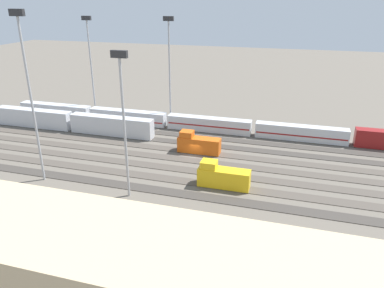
{
  "coord_description": "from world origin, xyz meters",
  "views": [
    {
      "loc": [
        -21.46,
        75.05,
        34.37
      ],
      "look_at": [
        0.77,
        -1.25,
        2.5
      ],
      "focal_mm": 34.46,
      "sensor_mm": 36.0,
      "label": 1
    }
  ],
  "objects_px": {
    "maintenance_shed": "(114,274)",
    "light_mast_0": "(90,55)",
    "train_on_track_2": "(72,122)",
    "train_on_track_6": "(222,177)",
    "light_mast_3": "(28,81)",
    "light_mast_1": "(123,108)",
    "light_mast_2": "(169,59)",
    "train_on_track_0": "(201,124)",
    "train_on_track_3": "(198,144)"
  },
  "relations": [
    {
      "from": "train_on_track_3",
      "to": "light_mast_0",
      "type": "height_order",
      "value": "light_mast_0"
    },
    {
      "from": "light_mast_0",
      "to": "light_mast_1",
      "type": "bearing_deg",
      "value": 126.4
    },
    {
      "from": "train_on_track_6",
      "to": "train_on_track_3",
      "type": "relative_size",
      "value": 1.0
    },
    {
      "from": "train_on_track_0",
      "to": "train_on_track_6",
      "type": "bearing_deg",
      "value": 112.11
    },
    {
      "from": "train_on_track_6",
      "to": "light_mast_3",
      "type": "relative_size",
      "value": 0.31
    },
    {
      "from": "light_mast_2",
      "to": "maintenance_shed",
      "type": "bearing_deg",
      "value": 103.95
    },
    {
      "from": "light_mast_1",
      "to": "light_mast_3",
      "type": "distance_m",
      "value": 19.6
    },
    {
      "from": "maintenance_shed",
      "to": "light_mast_0",
      "type": "bearing_deg",
      "value": -58.38
    },
    {
      "from": "train_on_track_6",
      "to": "light_mast_1",
      "type": "xyz_separation_m",
      "value": [
        15.86,
        8.27,
        14.76
      ]
    },
    {
      "from": "train_on_track_6",
      "to": "light_mast_2",
      "type": "xyz_separation_m",
      "value": [
        21.86,
        -32.19,
        16.53
      ]
    },
    {
      "from": "train_on_track_3",
      "to": "train_on_track_2",
      "type": "bearing_deg",
      "value": -7.66
    },
    {
      "from": "light_mast_0",
      "to": "maintenance_shed",
      "type": "relative_size",
      "value": 0.5
    },
    {
      "from": "light_mast_2",
      "to": "maintenance_shed",
      "type": "relative_size",
      "value": 0.5
    },
    {
      "from": "light_mast_1",
      "to": "light_mast_0",
      "type": "bearing_deg",
      "value": -53.6
    },
    {
      "from": "train_on_track_0",
      "to": "light_mast_0",
      "type": "xyz_separation_m",
      "value": [
        34.77,
        -3.92,
        16.47
      ]
    },
    {
      "from": "train_on_track_2",
      "to": "light_mast_0",
      "type": "relative_size",
      "value": 1.61
    },
    {
      "from": "light_mast_1",
      "to": "train_on_track_0",
      "type": "bearing_deg",
      "value": -95.47
    },
    {
      "from": "light_mast_1",
      "to": "light_mast_2",
      "type": "xyz_separation_m",
      "value": [
        6.0,
        -40.46,
        1.77
      ]
    },
    {
      "from": "train_on_track_6",
      "to": "light_mast_1",
      "type": "bearing_deg",
      "value": 27.56
    },
    {
      "from": "light_mast_2",
      "to": "light_mast_1",
      "type": "bearing_deg",
      "value": 98.44
    },
    {
      "from": "train_on_track_0",
      "to": "light_mast_2",
      "type": "distance_m",
      "value": 19.36
    },
    {
      "from": "light_mast_0",
      "to": "light_mast_3",
      "type": "distance_m",
      "value": 42.72
    },
    {
      "from": "light_mast_2",
      "to": "light_mast_3",
      "type": "bearing_deg",
      "value": 71.31
    },
    {
      "from": "maintenance_shed",
      "to": "light_mast_1",
      "type": "bearing_deg",
      "value": -67.68
    },
    {
      "from": "light_mast_1",
      "to": "maintenance_shed",
      "type": "height_order",
      "value": "light_mast_1"
    },
    {
      "from": "train_on_track_0",
      "to": "light_mast_1",
      "type": "relative_size",
      "value": 4.34
    },
    {
      "from": "train_on_track_6",
      "to": "maintenance_shed",
      "type": "height_order",
      "value": "maintenance_shed"
    },
    {
      "from": "light_mast_0",
      "to": "light_mast_2",
      "type": "distance_m",
      "value": 25.17
    },
    {
      "from": "train_on_track_3",
      "to": "light_mast_3",
      "type": "height_order",
      "value": "light_mast_3"
    },
    {
      "from": "train_on_track_0",
      "to": "maintenance_shed",
      "type": "distance_m",
      "value": 63.67
    },
    {
      "from": "light_mast_1",
      "to": "train_on_track_6",
      "type": "bearing_deg",
      "value": -152.44
    },
    {
      "from": "train_on_track_2",
      "to": "maintenance_shed",
      "type": "relative_size",
      "value": 0.8
    },
    {
      "from": "train_on_track_2",
      "to": "light_mast_2",
      "type": "height_order",
      "value": "light_mast_2"
    },
    {
      "from": "light_mast_2",
      "to": "light_mast_3",
      "type": "xyz_separation_m",
      "value": [
        13.29,
        39.29,
        1.49
      ]
    },
    {
      "from": "train_on_track_0",
      "to": "train_on_track_6",
      "type": "height_order",
      "value": "train_on_track_6"
    },
    {
      "from": "light_mast_3",
      "to": "maintenance_shed",
      "type": "relative_size",
      "value": 0.55
    },
    {
      "from": "train_on_track_6",
      "to": "light_mast_1",
      "type": "height_order",
      "value": "light_mast_1"
    },
    {
      "from": "light_mast_2",
      "to": "light_mast_3",
      "type": "relative_size",
      "value": 0.91
    },
    {
      "from": "train_on_track_3",
      "to": "light_mast_1",
      "type": "distance_m",
      "value": 28.39
    },
    {
      "from": "train_on_track_2",
      "to": "light_mast_3",
      "type": "relative_size",
      "value": 1.45
    },
    {
      "from": "light_mast_0",
      "to": "light_mast_1",
      "type": "relative_size",
      "value": 1.11
    },
    {
      "from": "train_on_track_0",
      "to": "light_mast_0",
      "type": "distance_m",
      "value": 38.68
    },
    {
      "from": "light_mast_2",
      "to": "light_mast_3",
      "type": "distance_m",
      "value": 41.5
    },
    {
      "from": "train_on_track_2",
      "to": "light_mast_3",
      "type": "height_order",
      "value": "light_mast_3"
    },
    {
      "from": "train_on_track_0",
      "to": "maintenance_shed",
      "type": "bearing_deg",
      "value": 95.94
    },
    {
      "from": "light_mast_0",
      "to": "light_mast_1",
      "type": "height_order",
      "value": "light_mast_0"
    },
    {
      "from": "light_mast_0",
      "to": "light_mast_3",
      "type": "xyz_separation_m",
      "value": [
        -11.82,
        41.02,
        1.66
      ]
    },
    {
      "from": "light_mast_3",
      "to": "train_on_track_2",
      "type": "bearing_deg",
      "value": -67.83
    },
    {
      "from": "train_on_track_0",
      "to": "light_mast_3",
      "type": "bearing_deg",
      "value": 58.25
    },
    {
      "from": "light_mast_3",
      "to": "maintenance_shed",
      "type": "xyz_separation_m",
      "value": [
        -29.54,
        26.15,
        -14.85
      ]
    }
  ]
}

